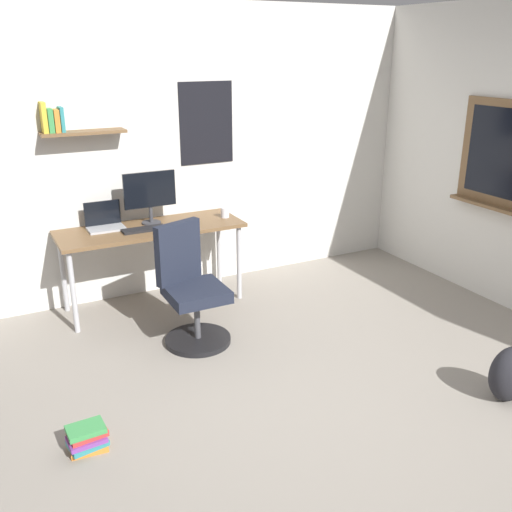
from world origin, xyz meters
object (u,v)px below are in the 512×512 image
at_px(computer_mouse, 175,224).
at_px(backpack, 510,374).
at_px(keyboard, 144,229).
at_px(office_chair, 191,293).
at_px(laptop, 105,222).
at_px(book_stack_on_floor, 87,438).
at_px(desk, 151,235).
at_px(coffee_mug, 225,212).
at_px(monitor_primary, 150,194).

height_order(computer_mouse, backpack, computer_mouse).
bearing_deg(keyboard, office_chair, -79.15).
relative_size(laptop, book_stack_on_floor, 1.33).
bearing_deg(desk, coffee_mug, -1.81).
height_order(desk, backpack, desk).
xyz_separation_m(computer_mouse, book_stack_on_floor, (-1.18, -1.69, -0.67)).
height_order(laptop, backpack, laptop).
bearing_deg(laptop, coffee_mug, -8.73).
xyz_separation_m(office_chair, coffee_mug, (0.64, 0.76, 0.37)).
xyz_separation_m(monitor_primary, computer_mouse, (0.16, -0.16, -0.25)).
bearing_deg(laptop, backpack, -53.54).
distance_m(keyboard, computer_mouse, 0.28).
distance_m(coffee_mug, backpack, 2.72).
distance_m(desk, monitor_primary, 0.36).
height_order(monitor_primary, computer_mouse, monitor_primary).
bearing_deg(laptop, book_stack_on_floor, -107.89).
bearing_deg(computer_mouse, office_chair, -101.32).
relative_size(office_chair, keyboard, 2.57).
bearing_deg(book_stack_on_floor, monitor_primary, 61.35).
distance_m(desk, office_chair, 0.83).
distance_m(office_chair, monitor_primary, 1.06).
relative_size(laptop, coffee_mug, 3.37).
xyz_separation_m(laptop, keyboard, (0.28, -0.21, -0.04)).
height_order(keyboard, coffee_mug, coffee_mug).
bearing_deg(laptop, keyboard, -37.22).
bearing_deg(computer_mouse, desk, 160.18).
height_order(office_chair, coffee_mug, office_chair).
xyz_separation_m(monitor_primary, coffee_mug, (0.66, -0.11, -0.22)).
xyz_separation_m(keyboard, book_stack_on_floor, (-0.90, -1.69, -0.66)).
bearing_deg(desk, monitor_primary, 66.58).
height_order(coffee_mug, book_stack_on_floor, coffee_mug).
xyz_separation_m(monitor_primary, backpack, (1.57, -2.62, -0.81)).
distance_m(laptop, book_stack_on_floor, 2.13).
distance_m(laptop, coffee_mug, 1.07).
relative_size(desk, computer_mouse, 15.38).
height_order(backpack, book_stack_on_floor, backpack).
bearing_deg(backpack, coffee_mug, 109.97).
distance_m(monitor_primary, keyboard, 0.33).
distance_m(laptop, backpack, 3.37).
xyz_separation_m(laptop, backpack, (1.97, -2.66, -0.60)).
height_order(coffee_mug, backpack, coffee_mug).
distance_m(office_chair, keyboard, 0.80).
bearing_deg(backpack, monitor_primary, 120.95).
bearing_deg(computer_mouse, backpack, -60.12).
relative_size(monitor_primary, backpack, 1.20).
bearing_deg(backpack, laptop, 126.46).
distance_m(keyboard, book_stack_on_floor, 2.03).
bearing_deg(computer_mouse, laptop, 159.20).
xyz_separation_m(monitor_primary, book_stack_on_floor, (-1.02, -1.86, -0.92)).
relative_size(desk, keyboard, 4.32).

